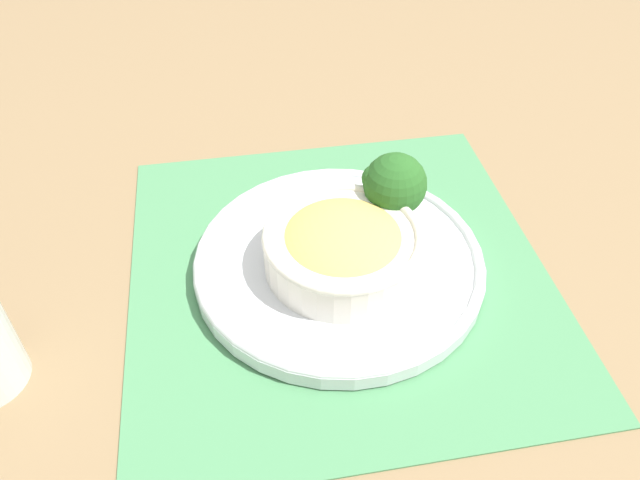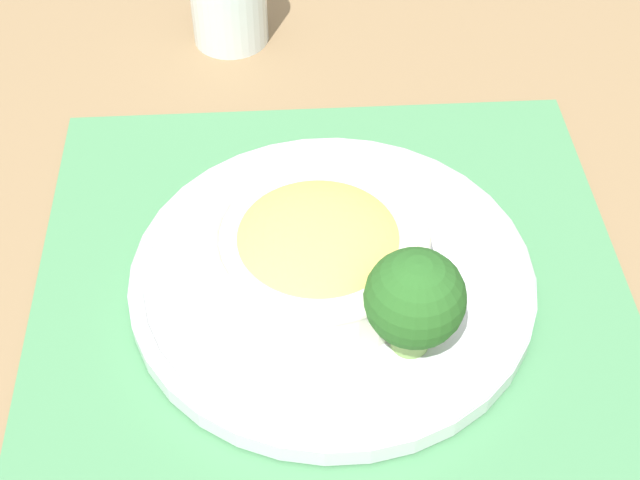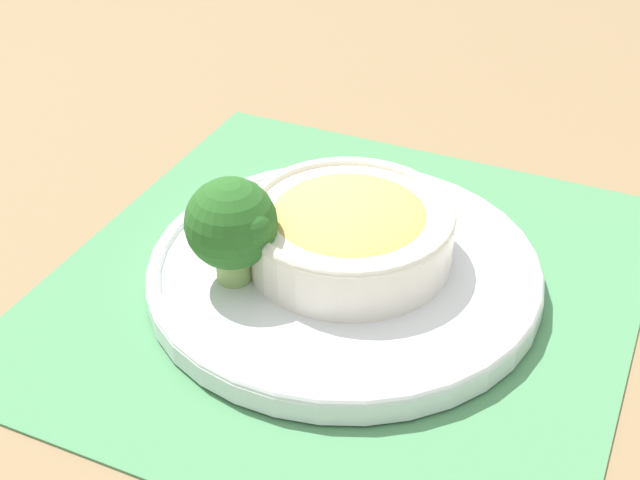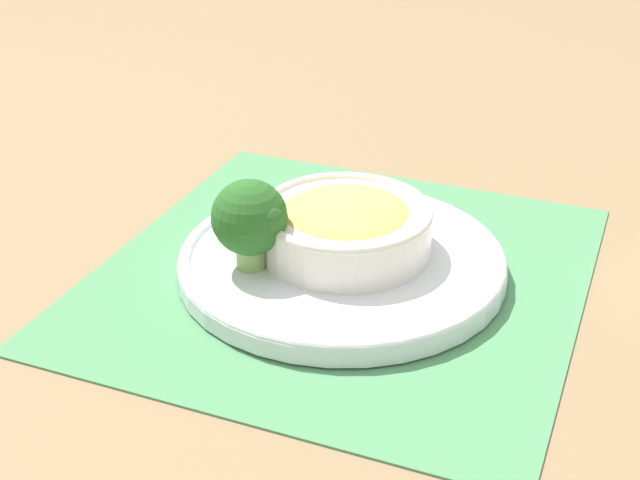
{
  "view_description": "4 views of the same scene",
  "coord_description": "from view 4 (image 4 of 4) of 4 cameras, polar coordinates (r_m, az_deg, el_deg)",
  "views": [
    {
      "loc": [
        -0.14,
        -0.43,
        0.47
      ],
      "look_at": [
        -0.02,
        0.01,
        0.04
      ],
      "focal_mm": 35.0,
      "sensor_mm": 36.0,
      "label": 1
    },
    {
      "loc": [
        0.42,
        -0.08,
        0.51
      ],
      "look_at": [
        -0.02,
        -0.01,
        0.04
      ],
      "focal_mm": 50.0,
      "sensor_mm": 36.0,
      "label": 2
    },
    {
      "loc": [
        -0.15,
        0.51,
        0.42
      ],
      "look_at": [
        0.01,
        0.01,
        0.05
      ],
      "focal_mm": 50.0,
      "sensor_mm": 36.0,
      "label": 3
    },
    {
      "loc": [
        -0.18,
        0.68,
        0.42
      ],
      "look_at": [
        0.02,
        0.01,
        0.04
      ],
      "focal_mm": 50.0,
      "sensor_mm": 36.0,
      "label": 4
    }
  ],
  "objects": [
    {
      "name": "bowl",
      "position": [
        0.8,
        1.88,
        0.95
      ],
      "size": [
        0.16,
        0.16,
        0.05
      ],
      "color": "silver",
      "rests_on": "plate"
    },
    {
      "name": "carrot_slice_middle",
      "position": [
        0.77,
        2.88,
        -2.17
      ],
      "size": [
        0.04,
        0.04,
        0.01
      ],
      "color": "orange",
      "rests_on": "plate"
    },
    {
      "name": "carrot_slice_far",
      "position": [
        0.78,
        3.77,
        -1.83
      ],
      "size": [
        0.04,
        0.04,
        0.01
      ],
      "color": "orange",
      "rests_on": "plate"
    },
    {
      "name": "carrot_slice_near",
      "position": [
        0.77,
        1.79,
        -2.33
      ],
      "size": [
        0.04,
        0.04,
        0.01
      ],
      "color": "orange",
      "rests_on": "plate"
    },
    {
      "name": "carrot_slice_extra",
      "position": [
        0.79,
        4.33,
        -1.36
      ],
      "size": [
        0.04,
        0.04,
        0.01
      ],
      "color": "orange",
      "rests_on": "plate"
    },
    {
      "name": "broccoli_floret",
      "position": [
        0.77,
        -4.51,
        1.37
      ],
      "size": [
        0.07,
        0.07,
        0.08
      ],
      "color": "#84AD5B",
      "rests_on": "plate"
    },
    {
      "name": "ground_plane",
      "position": [
        0.82,
        1.4,
        -2.23
      ],
      "size": [
        4.0,
        4.0,
        0.0
      ],
      "primitive_type": "plane",
      "color": "#8C704C"
    },
    {
      "name": "placemat",
      "position": [
        0.81,
        1.4,
        -2.11
      ],
      "size": [
        0.47,
        0.48,
        0.0
      ],
      "color": "#4C8C59",
      "rests_on": "ground_plane"
    },
    {
      "name": "plate",
      "position": [
        0.81,
        1.41,
        -1.3
      ],
      "size": [
        0.3,
        0.3,
        0.02
      ],
      "color": "silver",
      "rests_on": "placemat"
    }
  ]
}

